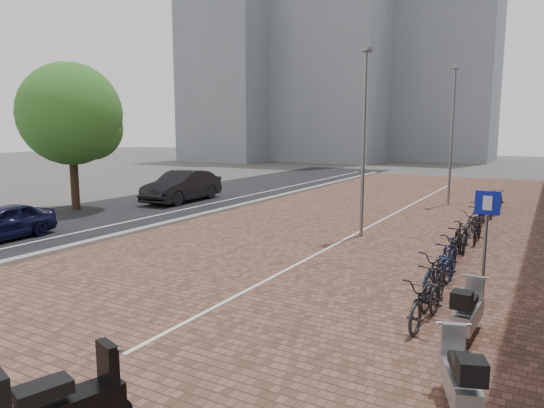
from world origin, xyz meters
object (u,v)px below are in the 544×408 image
(scooter_mid, at_px, (59,405))
(scooter_front, at_px, (468,310))
(parking_sign, at_px, (486,228))
(scooter_back, at_px, (459,375))
(car_dark, at_px, (182,186))
(car_navy, at_px, (1,223))

(scooter_mid, bearing_deg, scooter_front, 75.27)
(scooter_front, relative_size, parking_sign, 0.63)
(scooter_back, bearing_deg, car_dark, 120.22)
(car_navy, relative_size, parking_sign, 1.49)
(car_navy, distance_m, car_dark, 10.41)
(car_navy, distance_m, scooter_back, 16.04)
(car_dark, height_order, scooter_mid, car_dark)
(car_navy, distance_m, parking_sign, 15.55)
(scooter_front, distance_m, scooter_mid, 7.03)
(scooter_back, bearing_deg, parking_sign, 73.58)
(scooter_back, bearing_deg, car_navy, 148.52)
(scooter_mid, bearing_deg, car_navy, 168.16)
(car_navy, bearing_deg, scooter_back, -15.19)
(scooter_back, xyz_separation_m, parking_sign, (-0.30, 4.96, 1.16))
(scooter_mid, bearing_deg, car_dark, 143.27)
(parking_sign, bearing_deg, car_dark, 150.74)
(car_dark, distance_m, parking_sign, 18.20)
(scooter_back, relative_size, parking_sign, 0.63)
(car_navy, height_order, scooter_mid, car_navy)
(scooter_mid, relative_size, parking_sign, 0.72)
(scooter_front, bearing_deg, scooter_mid, -119.23)
(car_dark, relative_size, scooter_back, 3.18)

